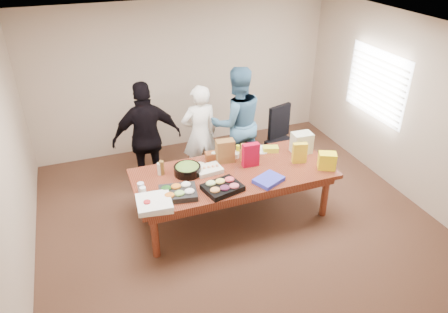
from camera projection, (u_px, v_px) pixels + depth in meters
name	position (u px, v px, depth m)	size (l,w,h in m)	color
floor	(233.00, 215.00, 6.22)	(5.50, 5.00, 0.02)	#47301E
ceiling	(236.00, 29.00, 4.88)	(5.50, 5.00, 0.02)	white
wall_back	(183.00, 76.00, 7.59)	(5.50, 0.04, 2.70)	beige
wall_front	(344.00, 258.00, 3.52)	(5.50, 0.04, 2.70)	beige
wall_left	(8.00, 171.00, 4.72)	(0.04, 5.00, 2.70)	beige
wall_right	(401.00, 106.00, 6.39)	(0.04, 5.00, 2.70)	beige
window_panel	(376.00, 84.00, 6.79)	(0.03, 1.40, 1.10)	white
window_blinds	(374.00, 84.00, 6.78)	(0.04, 1.36, 1.00)	beige
conference_table	(233.00, 194.00, 6.03)	(2.80, 1.20, 0.75)	#4C1C0F
office_chair	(284.00, 142.00, 7.12)	(0.54, 0.54, 1.07)	black
person_center	(200.00, 134.00, 6.73)	(0.60, 0.39, 1.65)	white
person_right	(237.00, 123.00, 6.82)	(0.91, 0.71, 1.88)	#3C688B
person_left	(147.00, 138.00, 6.41)	(1.06, 0.44, 1.81)	black
veggie_tray	(178.00, 193.00, 5.34)	(0.48, 0.37, 0.07)	black
fruit_tray	(222.00, 188.00, 5.44)	(0.48, 0.37, 0.07)	black
sheet_cake	(209.00, 170.00, 5.85)	(0.36, 0.27, 0.06)	silver
salad_bowl	(187.00, 170.00, 5.78)	(0.38, 0.38, 0.12)	black
chip_bag_blue	(269.00, 180.00, 5.62)	(0.37, 0.28, 0.06)	#3137C1
chip_bag_red	(251.00, 155.00, 5.92)	(0.24, 0.10, 0.35)	#A90422
chip_bag_yellow	(300.00, 153.00, 6.01)	(0.20, 0.08, 0.31)	gold
chip_bag_orange	(247.00, 153.00, 6.04)	(0.18, 0.08, 0.28)	orange
mayo_jar	(214.00, 156.00, 6.11)	(0.08, 0.08, 0.13)	silver
mustard_bottle	(238.00, 150.00, 6.25)	(0.05, 0.05, 0.15)	yellow
dressing_bottle	(162.00, 168.00, 5.75)	(0.07, 0.07, 0.21)	brown
ranch_bottle	(159.00, 169.00, 5.75)	(0.06, 0.06, 0.18)	beige
banana_bunch	(271.00, 149.00, 6.36)	(0.23, 0.14, 0.08)	#CCD32D
bread_loaf	(216.00, 156.00, 6.13)	(0.30, 0.13, 0.12)	brown
kraft_bag	(225.00, 151.00, 6.02)	(0.26, 0.15, 0.34)	brown
red_cup	(147.00, 205.00, 5.07)	(0.09, 0.09, 0.11)	red
clear_cup_a	(143.00, 191.00, 5.34)	(0.08, 0.08, 0.11)	white
clear_cup_b	(141.00, 187.00, 5.41)	(0.09, 0.09, 0.12)	silver
pizza_box_lower	(155.00, 204.00, 5.15)	(0.42, 0.42, 0.05)	white
pizza_box_upper	(154.00, 202.00, 5.11)	(0.42, 0.42, 0.05)	white
plate_a	(261.00, 150.00, 6.40)	(0.28, 0.28, 0.02)	silver
plate_b	(268.00, 149.00, 6.42)	(0.25, 0.25, 0.02)	white
dip_bowl_a	(234.00, 155.00, 6.21)	(0.16, 0.16, 0.07)	beige
dip_bowl_b	(199.00, 166.00, 5.94)	(0.14, 0.14, 0.06)	beige
grocery_bag_white	(302.00, 143.00, 6.28)	(0.29, 0.21, 0.32)	beige
grocery_bag_yellow	(327.00, 161.00, 5.88)	(0.24, 0.17, 0.24)	yellow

